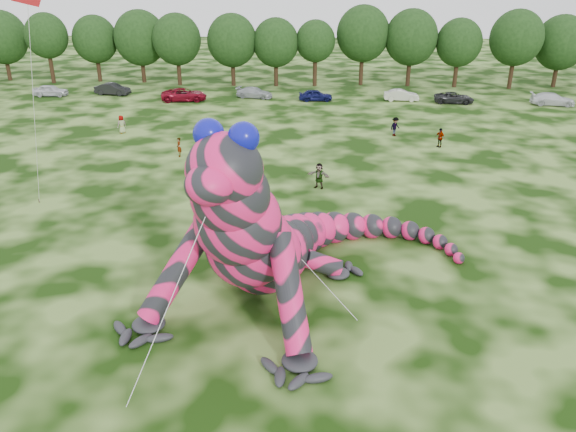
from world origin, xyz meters
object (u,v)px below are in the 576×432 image
at_px(tree_3, 48,48).
at_px(car_3, 255,93).
at_px(inflatable_gecko, 272,195).
at_px(spectator_1, 222,147).
at_px(car_5, 401,95).
at_px(tree_6, 177,49).
at_px(car_4, 316,95).
at_px(tree_13, 515,49).
at_px(spectator_5, 319,176).
at_px(tree_9, 315,53).
at_px(tree_14, 559,51).
at_px(tree_5, 141,46).
at_px(car_0, 50,90).
at_px(car_7, 553,99).
at_px(car_1, 113,89).
at_px(car_2, 184,95).
at_px(tree_10, 362,45).
at_px(tree_12, 458,53).
at_px(tree_8, 276,52).
at_px(spectator_0, 179,147).
at_px(tree_11, 410,48).
at_px(tree_4, 96,49).
at_px(car_6, 454,98).
at_px(spectator_3, 440,138).
at_px(spectator_4, 122,124).
at_px(tree_7, 232,50).
at_px(flying_kite, 28,14).
at_px(tree_2, 4,46).
at_px(spectator_2, 395,127).

distance_m(tree_3, car_3, 30.99).
height_order(inflatable_gecko, spectator_1, inflatable_gecko).
distance_m(car_3, car_5, 17.93).
bearing_deg(inflatable_gecko, tree_6, 125.92).
bearing_deg(car_4, spectator_1, 157.62).
relative_size(tree_13, spectator_5, 5.45).
relative_size(tree_9, tree_14, 0.92).
relative_size(tree_3, tree_5, 0.96).
bearing_deg(car_4, car_0, 84.09).
distance_m(tree_9, spectator_1, 34.03).
height_order(tree_3, car_7, tree_3).
height_order(car_1, car_2, car_2).
height_order(tree_10, car_0, tree_10).
distance_m(tree_12, car_5, 13.20).
relative_size(tree_5, tree_12, 1.09).
distance_m(car_2, car_5, 26.28).
bearing_deg(tree_3, tree_10, 2.01).
xyz_separation_m(tree_8, tree_10, (11.61, 1.59, 0.78)).
distance_m(tree_9, spectator_0, 34.93).
height_order(tree_11, car_4, tree_11).
distance_m(tree_4, car_0, 11.59).
bearing_deg(tree_5, car_7, -12.46).
relative_size(tree_14, car_6, 2.03).
height_order(car_2, spectator_1, spectator_1).
bearing_deg(tree_3, spectator_3, -30.36).
bearing_deg(spectator_5, spectator_4, 167.67).
bearing_deg(spectator_5, tree_7, 130.84).
distance_m(inflatable_gecko, tree_13, 59.45).
distance_m(tree_4, tree_7, 19.65).
bearing_deg(car_2, tree_13, -86.05).
bearing_deg(car_7, flying_kite, 139.57).
xyz_separation_m(tree_2, car_3, (36.86, -10.07, -4.17)).
relative_size(inflatable_gecko, spectator_5, 9.99).
distance_m(tree_3, car_0, 10.64).
height_order(car_3, spectator_2, spectator_2).
bearing_deg(tree_9, spectator_2, -71.96).
height_order(inflatable_gecko, tree_12, inflatable_gecko).
height_order(inflatable_gecko, tree_11, tree_11).
distance_m(inflatable_gecko, spectator_3, 27.82).
distance_m(tree_4, tree_6, 12.26).
xyz_separation_m(tree_2, tree_7, (32.94, -1.96, -0.08)).
xyz_separation_m(tree_13, car_2, (-41.59, -10.78, -4.31)).
relative_size(tree_2, spectator_2, 5.36).
xyz_separation_m(tree_3, tree_11, (49.50, 1.13, 0.31)).
bearing_deg(spectator_3, tree_4, -165.27).
bearing_deg(tree_6, tree_10, 4.34).
distance_m(tree_10, tree_11, 6.40).
bearing_deg(car_3, tree_7, 37.36).
xyz_separation_m(tree_2, car_0, (11.15, -10.77, -4.10)).
relative_size(tree_2, spectator_0, 5.92).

